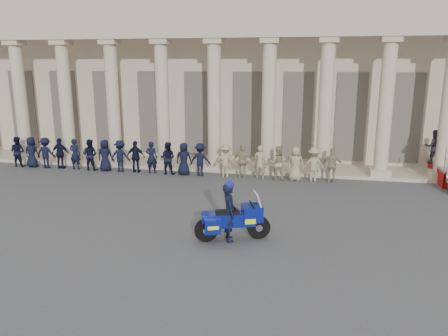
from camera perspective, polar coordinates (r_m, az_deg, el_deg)
ground at (r=13.94m, az=-3.13°, el=-8.32°), size 90.00×90.00×0.00m
building at (r=27.46m, az=4.54°, el=12.17°), size 40.00×12.50×9.00m
officer_rank at (r=20.99m, az=-7.96°, el=1.32°), size 16.48×0.59×1.55m
motorcycle at (r=13.11m, az=1.23°, el=-6.77°), size 2.21×1.28×1.48m
rider at (r=12.99m, az=0.68°, el=-5.65°), size 0.61×0.75×1.85m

